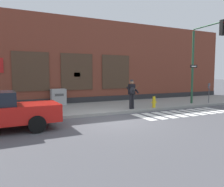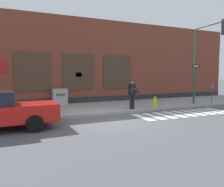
{
  "view_description": "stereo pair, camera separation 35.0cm",
  "coord_description": "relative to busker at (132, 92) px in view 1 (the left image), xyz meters",
  "views": [
    {
      "loc": [
        -4.5,
        -9.06,
        2.19
      ],
      "look_at": [
        0.71,
        1.77,
        1.13
      ],
      "focal_mm": 35.0,
      "sensor_mm": 36.0,
      "label": 1
    },
    {
      "loc": [
        -4.18,
        -9.21,
        2.19
      ],
      "look_at": [
        0.71,
        1.77,
        1.13
      ],
      "focal_mm": 35.0,
      "sensor_mm": 36.0,
      "label": 2
    }
  ],
  "objects": [
    {
      "name": "utility_box",
      "position": [
        -3.53,
        3.66,
        -0.45
      ],
      "size": [
        0.96,
        0.68,
        1.07
      ],
      "color": "#9E9E9E",
      "rests_on": "sidewalk"
    },
    {
      "name": "ground_plane",
      "position": [
        -2.08,
        -1.93,
        -1.14
      ],
      "size": [
        160.0,
        160.0,
        0.0
      ],
      "primitive_type": "plane",
      "color": "#4C4C51"
    },
    {
      "name": "fire_hydrant",
      "position": [
        1.52,
        -0.11,
        -0.64
      ],
      "size": [
        0.38,
        0.2,
        0.7
      ],
      "color": "gold",
      "rests_on": "sidewalk"
    },
    {
      "name": "parking_meter",
      "position": [
        6.4,
        0.0,
        -0.04
      ],
      "size": [
        0.13,
        0.11,
        1.44
      ],
      "color": "#47474C",
      "rests_on": "sidewalk"
    },
    {
      "name": "building_backdrop",
      "position": [
        -2.08,
        6.1,
        1.97
      ],
      "size": [
        28.0,
        4.06,
        6.22
      ],
      "color": "brown",
      "rests_on": "ground"
    },
    {
      "name": "crosswalk",
      "position": [
        2.33,
        -1.76,
        -1.13
      ],
      "size": [
        5.78,
        1.9,
        0.01
      ],
      "color": "silver",
      "rests_on": "ground"
    },
    {
      "name": "busker",
      "position": [
        0.0,
        0.0,
        0.0
      ],
      "size": [
        0.72,
        0.54,
        1.73
      ],
      "color": "black",
      "rests_on": "sidewalk"
    },
    {
      "name": "traffic_light",
      "position": [
        5.08,
        -0.62,
        2.61
      ],
      "size": [
        0.64,
        2.75,
        5.22
      ],
      "color": "#234C33",
      "rests_on": "sidewalk"
    },
    {
      "name": "sidewalk",
      "position": [
        -2.08,
        1.82,
        -1.06
      ],
      "size": [
        28.0,
        4.56,
        0.15
      ],
      "color": "gray",
      "rests_on": "ground"
    }
  ]
}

